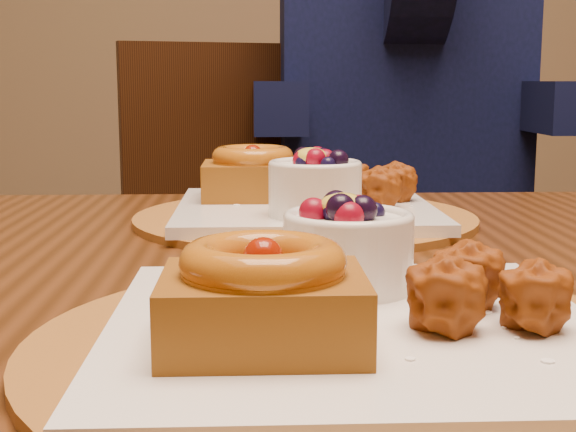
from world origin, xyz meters
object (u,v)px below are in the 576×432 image
object	(u,v)px
place_setting_near	(349,312)
place_setting_far	(302,198)
diner	(402,31)
dining_table	(321,354)
chair_far	(259,272)

from	to	relation	value
place_setting_near	place_setting_far	distance (m)	0.43
place_setting_far	diner	xyz separation A→B (m)	(0.24, 0.70, 0.22)
dining_table	place_setting_far	distance (m)	0.24
place_setting_far	chair_far	bearing A→B (deg)	94.04
diner	place_setting_near	bearing A→B (deg)	-106.86
place_setting_far	place_setting_near	bearing A→B (deg)	-89.89
place_setting_far	dining_table	bearing A→B (deg)	-89.14
place_setting_far	chair_far	world-z (taller)	chair_far
diner	chair_far	bearing A→B (deg)	-172.30
dining_table	chair_far	size ratio (longest dim) A/B	1.62
dining_table	place_setting_far	world-z (taller)	place_setting_far
place_setting_far	chair_far	distance (m)	0.68
place_setting_far	chair_far	size ratio (longest dim) A/B	0.39
place_setting_near	diner	world-z (taller)	diner
chair_far	diner	distance (m)	0.54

